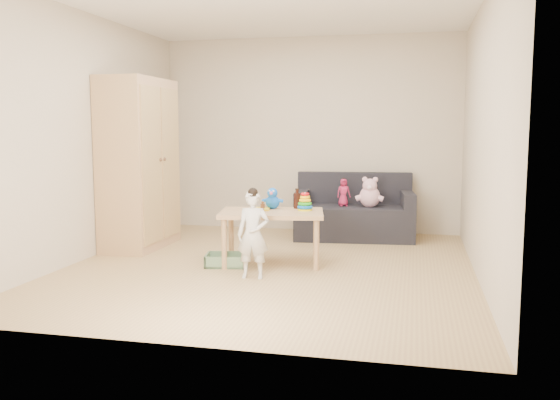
% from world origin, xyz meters
% --- Properties ---
extents(room, '(4.50, 4.50, 4.50)m').
position_xyz_m(room, '(0.00, 0.00, 1.30)').
color(room, tan).
rests_on(room, ground).
extents(wardrobe, '(0.54, 1.09, 1.96)m').
position_xyz_m(wardrobe, '(-1.72, 0.65, 0.98)').
color(wardrobe, tan).
rests_on(wardrobe, ground).
extents(sofa, '(1.54, 0.88, 0.41)m').
position_xyz_m(sofa, '(0.67, 1.73, 0.21)').
color(sofa, black).
rests_on(sofa, ground).
extents(play_table, '(1.14, 0.83, 0.55)m').
position_xyz_m(play_table, '(-0.01, 0.13, 0.27)').
color(play_table, tan).
rests_on(play_table, ground).
extents(storage_bin, '(0.46, 0.38, 0.12)m').
position_xyz_m(storage_bin, '(-0.44, -0.06, 0.06)').
color(storage_bin, '#60835F').
rests_on(storage_bin, ground).
extents(toddler, '(0.31, 0.22, 0.80)m').
position_xyz_m(toddler, '(-0.04, -0.47, 0.40)').
color(toddler, silver).
rests_on(toddler, ground).
extents(pink_bear, '(0.29, 0.25, 0.32)m').
position_xyz_m(pink_bear, '(0.87, 1.70, 0.57)').
color(pink_bear, '#F2B2C6').
rests_on(pink_bear, sofa).
extents(doll, '(0.20, 0.18, 0.34)m').
position_xyz_m(doll, '(0.54, 1.69, 0.58)').
color(doll, '#BB2350').
rests_on(doll, sofa).
extents(ring_stacker, '(0.16, 0.16, 0.18)m').
position_xyz_m(ring_stacker, '(0.31, 0.26, 0.62)').
color(ring_stacker, '#FFF20D').
rests_on(ring_stacker, play_table).
extents(brown_bottle, '(0.07, 0.07, 0.21)m').
position_xyz_m(brown_bottle, '(0.20, 0.40, 0.64)').
color(brown_bottle, black).
rests_on(brown_bottle, play_table).
extents(blue_plush, '(0.21, 0.18, 0.23)m').
position_xyz_m(blue_plush, '(-0.05, 0.32, 0.66)').
color(blue_plush, blue).
rests_on(blue_plush, play_table).
extents(wooden_figure, '(0.05, 0.04, 0.11)m').
position_xyz_m(wooden_figure, '(-0.09, 0.07, 0.60)').
color(wooden_figure, brown).
rests_on(wooden_figure, play_table).
extents(yellow_book, '(0.25, 0.25, 0.02)m').
position_xyz_m(yellow_book, '(-0.16, 0.20, 0.56)').
color(yellow_book, yellow).
rests_on(yellow_book, play_table).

